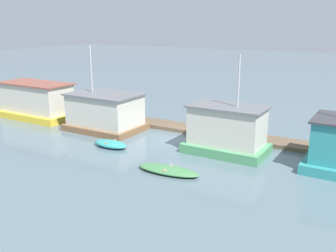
{
  "coord_description": "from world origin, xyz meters",
  "views": [
    {
      "loc": [
        13.07,
        -22.94,
        8.37
      ],
      "look_at": [
        0.0,
        -1.0,
        1.4
      ],
      "focal_mm": 40.0,
      "sensor_mm": 36.0,
      "label": 1
    }
  ],
  "objects_px": {
    "houseboat_yellow": "(36,101)",
    "houseboat_brown": "(105,112)",
    "dinghy_green": "(168,170)",
    "houseboat_green": "(227,131)",
    "dinghy_teal": "(111,144)"
  },
  "relations": [
    {
      "from": "dinghy_green",
      "to": "houseboat_yellow",
      "type": "bearing_deg",
      "value": 162.78
    },
    {
      "from": "houseboat_brown",
      "to": "houseboat_yellow",
      "type": "bearing_deg",
      "value": -179.97
    },
    {
      "from": "houseboat_brown",
      "to": "houseboat_green",
      "type": "xyz_separation_m",
      "value": [
        10.66,
        -0.27,
        0.07
      ]
    },
    {
      "from": "houseboat_brown",
      "to": "dinghy_green",
      "type": "distance_m",
      "value": 10.69
    },
    {
      "from": "houseboat_green",
      "to": "houseboat_yellow",
      "type": "bearing_deg",
      "value": 179.2
    },
    {
      "from": "houseboat_green",
      "to": "dinghy_teal",
      "type": "relative_size",
      "value": 2.4
    },
    {
      "from": "dinghy_green",
      "to": "houseboat_brown",
      "type": "bearing_deg",
      "value": 149.63
    },
    {
      "from": "houseboat_yellow",
      "to": "houseboat_brown",
      "type": "height_order",
      "value": "houseboat_brown"
    },
    {
      "from": "houseboat_yellow",
      "to": "houseboat_brown",
      "type": "distance_m",
      "value": 8.14
    },
    {
      "from": "houseboat_green",
      "to": "dinghy_teal",
      "type": "height_order",
      "value": "houseboat_green"
    },
    {
      "from": "houseboat_yellow",
      "to": "dinghy_teal",
      "type": "relative_size",
      "value": 2.69
    },
    {
      "from": "houseboat_brown",
      "to": "houseboat_green",
      "type": "distance_m",
      "value": 10.66
    },
    {
      "from": "houseboat_brown",
      "to": "dinghy_teal",
      "type": "xyz_separation_m",
      "value": [
        3.24,
        -3.35,
        -1.22
      ]
    },
    {
      "from": "houseboat_green",
      "to": "dinghy_green",
      "type": "bearing_deg",
      "value": -106.42
    },
    {
      "from": "houseboat_yellow",
      "to": "houseboat_green",
      "type": "distance_m",
      "value": 18.8
    }
  ]
}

